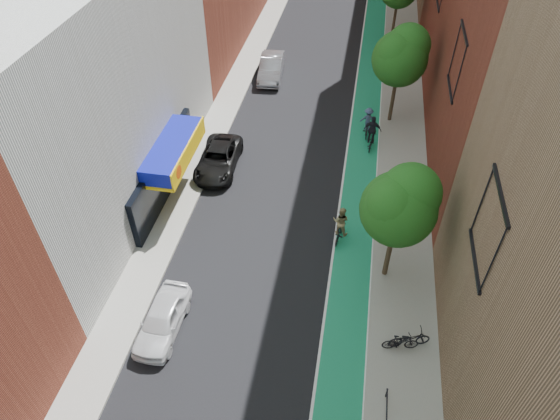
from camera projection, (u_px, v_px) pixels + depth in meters
The scene contains 14 objects.
bike_lane at pixel (367, 104), 36.20m from camera, with size 2.00×68.00×0.01m, color #167F50.
sidewalk_left at pixel (233, 91), 37.45m from camera, with size 2.00×68.00×0.15m, color gray.
sidewalk_right at pixel (402, 107), 35.83m from camera, with size 3.00×68.00×0.15m, color gray.
building_left_white at pixel (73, 95), 25.39m from camera, with size 8.00×20.00×12.00m, color silver.
tree_near at pixel (400, 204), 21.27m from camera, with size 3.40×3.36×6.42m.
tree_mid at pixel (401, 54), 31.25m from camera, with size 3.55×3.53×6.74m.
parked_car_white at pixel (162, 319), 21.70m from camera, with size 1.60×3.97×1.35m, color white.
parked_car_black at pixel (218, 159), 30.23m from camera, with size 2.26×4.90×1.36m, color black.
parked_car_silver at pixel (271, 67), 38.70m from camera, with size 1.69×4.85×1.60m, color gray.
cyclist_lane_near at pixel (340, 226), 25.65m from camera, with size 0.94×1.66×2.07m.
cyclist_lane_mid at pixel (372, 135), 31.67m from camera, with size 1.15×1.62×2.24m.
cyclist_lane_far at pixel (367, 124), 32.79m from camera, with size 1.04×1.81×1.95m.
parked_bike_mid at pixel (401, 342), 20.93m from camera, with size 0.44×1.56×0.94m, color black.
parked_bike_far at pixel (410, 339), 21.05m from camera, with size 0.63×1.80×0.95m, color black.
Camera 1 is at (3.36, -6.44, 18.90)m, focal length 32.00 mm.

